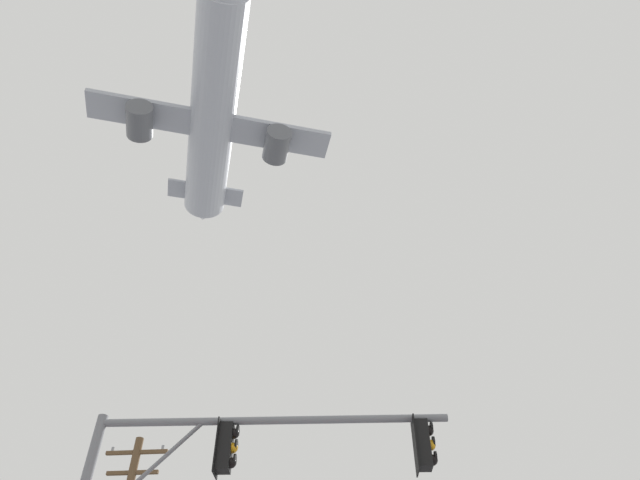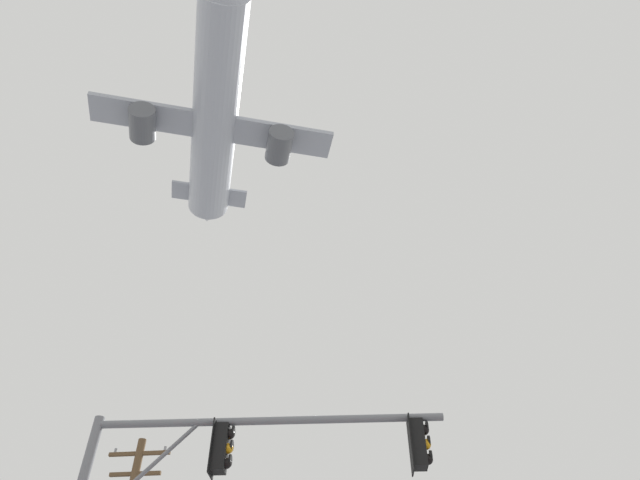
{
  "view_description": "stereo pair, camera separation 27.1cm",
  "coord_description": "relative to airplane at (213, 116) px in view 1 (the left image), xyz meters",
  "views": [
    {
      "loc": [
        0.16,
        -3.12,
        1.62
      ],
      "look_at": [
        -1.14,
        12.61,
        15.93
      ],
      "focal_mm": 31.64,
      "sensor_mm": 36.0,
      "label": 1
    },
    {
      "loc": [
        0.43,
        -3.1,
        1.62
      ],
      "look_at": [
        -1.14,
        12.61,
        15.93
      ],
      "focal_mm": 31.64,
      "sensor_mm": 36.0,
      "label": 2
    }
  ],
  "objects": [
    {
      "name": "airplane",
      "position": [
        0.0,
        0.0,
        0.0
      ],
      "size": [
        17.64,
        22.84,
        6.31
      ],
      "color": "#B7BCC6"
    }
  ]
}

